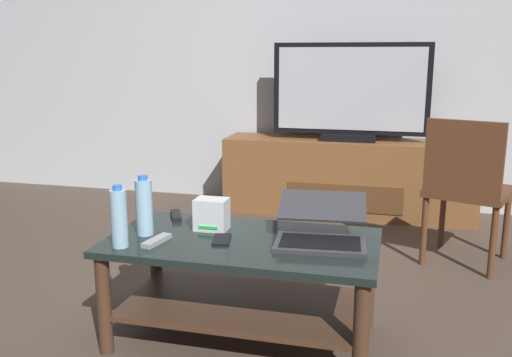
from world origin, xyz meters
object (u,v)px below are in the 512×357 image
object	(u,v)px
television	(350,94)
cell_phone	(222,240)
coffee_table	(243,271)
laptop	(321,228)
tv_remote	(157,241)
water_bottle_near	(144,207)
soundbar_remote	(176,215)
router_box	(212,214)
dining_chair	(466,184)
water_bottle_far	(119,218)
media_cabinet	(347,177)

from	to	relation	value
television	cell_phone	size ratio (longest dim) A/B	8.29
coffee_table	laptop	world-z (taller)	laptop
coffee_table	tv_remote	distance (m)	0.39
water_bottle_near	soundbar_remote	xyz separation A→B (m)	(0.03, 0.27, -0.11)
television	router_box	distance (m)	2.05
router_box	soundbar_remote	size ratio (longest dim) A/B	0.90
cell_phone	dining_chair	bearing A→B (deg)	35.47
television	water_bottle_near	xyz separation A→B (m)	(-0.69, -2.10, -0.35)
television	router_box	size ratio (longest dim) A/B	8.09
laptop	tv_remote	world-z (taller)	laptop
water_bottle_near	water_bottle_far	bearing A→B (deg)	-99.60
water_bottle_near	water_bottle_far	world-z (taller)	water_bottle_near
water_bottle_far	laptop	bearing A→B (deg)	18.93
water_bottle_far	soundbar_remote	xyz separation A→B (m)	(0.06, 0.44, -0.11)
water_bottle_far	cell_phone	bearing A→B (deg)	24.29
laptop	water_bottle_far	size ratio (longest dim) A/B	1.61
dining_chair	router_box	xyz separation A→B (m)	(-1.18, -1.05, 0.03)
water_bottle_near	cell_phone	bearing A→B (deg)	-0.03
media_cabinet	television	world-z (taller)	television
laptop	dining_chair	bearing A→B (deg)	57.65
water_bottle_near	soundbar_remote	size ratio (longest dim) A/B	1.63
dining_chair	cell_phone	distance (m)	1.61
dining_chair	cell_phone	bearing A→B (deg)	-132.66
dining_chair	water_bottle_far	size ratio (longest dim) A/B	3.40
media_cabinet	water_bottle_far	bearing A→B (deg)	-107.28
router_box	dining_chair	bearing A→B (deg)	41.57
water_bottle_near	coffee_table	bearing A→B (deg)	5.32
coffee_table	cell_phone	size ratio (longest dim) A/B	8.11
router_box	cell_phone	bearing A→B (deg)	-56.76
coffee_table	water_bottle_near	size ratio (longest dim) A/B	4.35
media_cabinet	laptop	xyz separation A→B (m)	(0.06, -2.03, 0.23)
dining_chair	soundbar_remote	size ratio (longest dim) A/B	5.44
tv_remote	soundbar_remote	bearing A→B (deg)	110.45
router_box	coffee_table	bearing A→B (deg)	-29.94
media_cabinet	water_bottle_near	xyz separation A→B (m)	(-0.69, -2.13, 0.29)
media_cabinet	laptop	bearing A→B (deg)	-88.18
water_bottle_near	cell_phone	size ratio (longest dim) A/B	1.86
router_box	water_bottle_far	size ratio (longest dim) A/B	0.56
laptop	soundbar_remote	xyz separation A→B (m)	(-0.72, 0.17, -0.05)
laptop	router_box	bearing A→B (deg)	175.42
media_cabinet	router_box	world-z (taller)	router_box
cell_phone	tv_remote	world-z (taller)	tv_remote
router_box	water_bottle_near	size ratio (longest dim) A/B	0.55
soundbar_remote	water_bottle_near	bearing A→B (deg)	-123.54
television	router_box	xyz separation A→B (m)	(-0.43, -1.97, -0.40)
water_bottle_near	cell_phone	xyz separation A→B (m)	(0.35, -0.00, -0.12)
coffee_table	router_box	size ratio (longest dim) A/B	7.92
soundbar_remote	tv_remote	bearing A→B (deg)	-106.83
media_cabinet	cell_phone	size ratio (longest dim) A/B	13.57
media_cabinet	laptop	world-z (taller)	laptop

